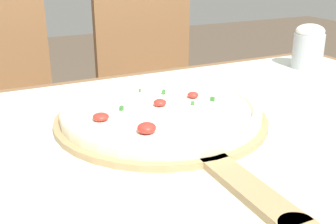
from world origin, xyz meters
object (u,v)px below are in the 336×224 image
object	(u,v)px
pizza	(161,110)
flour_cup	(309,46)
pizza_peel	(166,122)
chair_right	(153,95)
chair_left	(4,118)

from	to	relation	value
pizza	flour_cup	size ratio (longest dim) A/B	3.10
pizza_peel	chair_right	size ratio (longest dim) A/B	0.67
chair_left	flour_cup	size ratio (longest dim) A/B	7.43
chair_left	chair_right	distance (m)	0.54
pizza	flour_cup	distance (m)	0.57
chair_left	chair_right	size ratio (longest dim) A/B	1.00
pizza	chair_left	world-z (taller)	chair_left
pizza_peel	pizza	xyz separation A→B (m)	(-0.00, 0.02, 0.02)
pizza_peel	chair_right	xyz separation A→B (m)	(0.30, 0.74, -0.22)
chair_right	flour_cup	bearing A→B (deg)	-65.39
chair_left	pizza	bearing A→B (deg)	-77.41
chair_right	flour_cup	distance (m)	0.65
pizza	chair_right	bearing A→B (deg)	67.58
pizza_peel	flour_cup	bearing A→B (deg)	21.09
pizza	chair_right	size ratio (longest dim) A/B	0.42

